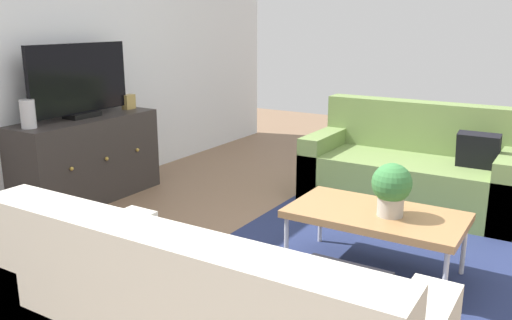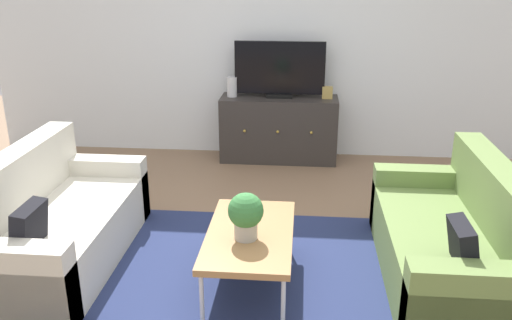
% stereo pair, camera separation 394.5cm
% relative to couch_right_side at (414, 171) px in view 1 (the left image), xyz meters
% --- Properties ---
extents(ground_plane, '(10.00, 10.00, 0.00)m').
position_rel_couch_right_side_xyz_m(ground_plane, '(-1.43, 0.10, -0.28)').
color(ground_plane, '#84664C').
extents(wall_back, '(6.40, 0.12, 2.70)m').
position_rel_couch_right_side_xyz_m(wall_back, '(-1.43, 2.65, 1.07)').
color(wall_back, white).
rests_on(wall_back, ground_plane).
extents(area_rug, '(2.50, 1.90, 0.01)m').
position_rel_couch_right_side_xyz_m(area_rug, '(-1.43, -0.05, -0.27)').
color(area_rug, navy).
rests_on(area_rug, ground_plane).
extents(couch_right_side, '(0.81, 1.67, 0.82)m').
position_rel_couch_right_side_xyz_m(couch_right_side, '(0.00, 0.00, 0.00)').
color(couch_right_side, olive).
rests_on(couch_right_side, ground_plane).
extents(coffee_table, '(0.57, 1.01, 0.39)m').
position_rel_couch_right_side_xyz_m(coffee_table, '(-1.40, -0.16, 0.09)').
color(coffee_table, '#A37547').
rests_on(coffee_table, ground_plane).
extents(potted_plant, '(0.23, 0.23, 0.31)m').
position_rel_couch_right_side_xyz_m(potted_plant, '(-1.42, -0.25, 0.29)').
color(potted_plant, '#B7B2A8').
rests_on(potted_plant, coffee_table).
extents(tv_console, '(1.27, 0.47, 0.71)m').
position_rel_couch_right_side_xyz_m(tv_console, '(-1.34, 2.37, 0.08)').
color(tv_console, '#332D2B').
rests_on(tv_console, ground_plane).
extents(flat_screen_tv, '(0.97, 0.16, 0.60)m').
position_rel_couch_right_side_xyz_m(flat_screen_tv, '(-1.34, 2.39, 0.73)').
color(flat_screen_tv, black).
rests_on(flat_screen_tv, tv_console).
extents(glass_vase, '(0.11, 0.11, 0.21)m').
position_rel_couch_right_side_xyz_m(glass_vase, '(-1.85, 2.37, 0.54)').
color(glass_vase, silver).
rests_on(glass_vase, tv_console).
extents(mantel_clock, '(0.11, 0.07, 0.13)m').
position_rel_couch_right_side_xyz_m(mantel_clock, '(-0.82, 2.37, 0.50)').
color(mantel_clock, tan).
rests_on(mantel_clock, tv_console).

